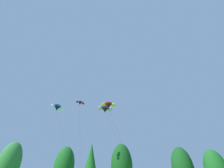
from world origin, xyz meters
TOP-DOWN VIEW (x-y plane):
  - treeline_tree_b at (-30.97, 44.54)m, footprint 5.50×5.50m
  - treeline_tree_c at (-18.12, 49.33)m, footprint 5.35×5.35m
  - treeline_tree_d at (-10.03, 46.37)m, footprint 4.47×4.47m
  - treeline_tree_e at (-2.39, 47.37)m, footprint 5.26×5.26m
  - treeline_tree_f at (12.02, 48.29)m, footprint 4.98×4.98m
  - parafoil_kite_high_blue_white at (-15.56, 34.60)m, footprint 12.41×12.84m
  - parafoil_kite_mid_purple at (-4.49, 34.87)m, footprint 7.83×12.30m
  - parafoil_kite_far_magenta at (-11.42, 37.57)m, footprint 8.07×15.32m
  - parafoil_kite_low_red_yellow at (-3.50, 33.28)m, footprint 6.70×10.32m

SIDE VIEW (x-z plane):
  - treeline_tree_f at x=12.02m, z-range 1.24..13.01m
  - treeline_tree_e at x=-2.39m, z-range 1.35..14.17m
  - treeline_tree_c at x=-18.12m, z-range 1.39..14.54m
  - treeline_tree_d at x=-10.03m, z-range 1.65..14.68m
  - treeline_tree_b at x=-30.97m, z-range 1.45..15.15m
  - parafoil_kite_mid_purple at x=-4.49m, z-range 8.93..25.39m
  - parafoil_kite_low_red_yellow at x=-3.50m, z-range 9.05..25.40m
  - parafoil_kite_high_blue_white at x=-15.56m, z-range 9.27..27.08m
  - parafoil_kite_far_magenta at x=-11.42m, z-range 10.57..30.59m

